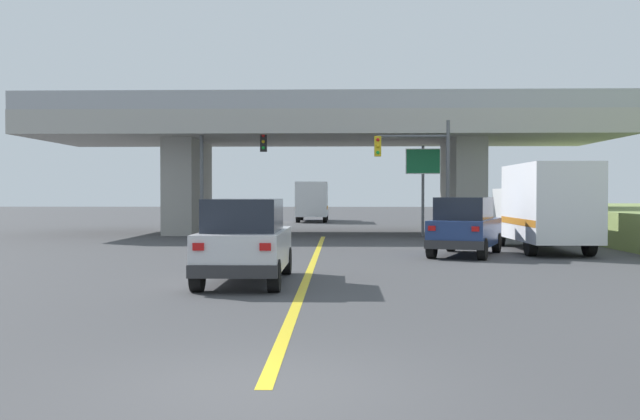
{
  "coord_description": "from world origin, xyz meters",
  "views": [
    {
      "loc": [
        0.84,
        -7.99,
        2.15
      ],
      "look_at": [
        0.05,
        21.01,
        1.5
      ],
      "focal_mm": 41.49,
      "sensor_mm": 36.0,
      "label": 1
    }
  ],
  "objects_px": {
    "semi_truck_distant": "(312,201)",
    "suv_crossing": "(465,226)",
    "suv_lead": "(245,241)",
    "traffic_signal_farside": "(223,161)",
    "box_truck": "(544,206)",
    "highway_sign": "(423,169)",
    "traffic_signal_nearside": "(423,164)"
  },
  "relations": [
    {
      "from": "box_truck",
      "to": "traffic_signal_nearside",
      "type": "distance_m",
      "value": 8.57
    },
    {
      "from": "suv_lead",
      "to": "traffic_signal_farside",
      "type": "bearing_deg",
      "value": 100.66
    },
    {
      "from": "traffic_signal_farside",
      "to": "semi_truck_distant",
      "type": "relative_size",
      "value": 0.82
    },
    {
      "from": "traffic_signal_nearside",
      "to": "highway_sign",
      "type": "distance_m",
      "value": 1.81
    },
    {
      "from": "suv_crossing",
      "to": "highway_sign",
      "type": "relative_size",
      "value": 1.04
    },
    {
      "from": "suv_lead",
      "to": "semi_truck_distant",
      "type": "relative_size",
      "value": 0.64
    },
    {
      "from": "suv_lead",
      "to": "traffic_signal_nearside",
      "type": "bearing_deg",
      "value": 70.45
    },
    {
      "from": "suv_lead",
      "to": "semi_truck_distant",
      "type": "xyz_separation_m",
      "value": [
        0.16,
        39.0,
        0.58
      ]
    },
    {
      "from": "box_truck",
      "to": "traffic_signal_nearside",
      "type": "relative_size",
      "value": 1.29
    },
    {
      "from": "box_truck",
      "to": "semi_truck_distant",
      "type": "xyz_separation_m",
      "value": [
        -9.67,
        29.13,
        -0.08
      ]
    },
    {
      "from": "traffic_signal_nearside",
      "to": "traffic_signal_farside",
      "type": "relative_size",
      "value": 0.94
    },
    {
      "from": "semi_truck_distant",
      "to": "suv_crossing",
      "type": "bearing_deg",
      "value": -78.29
    },
    {
      "from": "suv_lead",
      "to": "traffic_signal_farside",
      "type": "height_order",
      "value": "traffic_signal_farside"
    },
    {
      "from": "box_truck",
      "to": "highway_sign",
      "type": "xyz_separation_m",
      "value": [
        -3.43,
        9.3,
        1.68
      ]
    },
    {
      "from": "traffic_signal_farside",
      "to": "semi_truck_distant",
      "type": "bearing_deg",
      "value": 80.12
    },
    {
      "from": "suv_lead",
      "to": "traffic_signal_farside",
      "type": "distance_m",
      "value": 18.82
    },
    {
      "from": "highway_sign",
      "to": "semi_truck_distant",
      "type": "bearing_deg",
      "value": 107.46
    },
    {
      "from": "suv_crossing",
      "to": "highway_sign",
      "type": "bearing_deg",
      "value": 110.82
    },
    {
      "from": "box_truck",
      "to": "highway_sign",
      "type": "relative_size",
      "value": 1.59
    },
    {
      "from": "suv_crossing",
      "to": "box_truck",
      "type": "relative_size",
      "value": 0.66
    },
    {
      "from": "box_truck",
      "to": "traffic_signal_farside",
      "type": "xyz_separation_m",
      "value": [
        -13.27,
        8.43,
        2.07
      ]
    },
    {
      "from": "suv_lead",
      "to": "suv_crossing",
      "type": "height_order",
      "value": "same"
    },
    {
      "from": "box_truck",
      "to": "traffic_signal_nearside",
      "type": "height_order",
      "value": "traffic_signal_nearside"
    },
    {
      "from": "suv_lead",
      "to": "traffic_signal_farside",
      "type": "relative_size",
      "value": 0.79
    },
    {
      "from": "box_truck",
      "to": "traffic_signal_farside",
      "type": "distance_m",
      "value": 15.86
    },
    {
      "from": "highway_sign",
      "to": "semi_truck_distant",
      "type": "distance_m",
      "value": 20.86
    },
    {
      "from": "box_truck",
      "to": "highway_sign",
      "type": "height_order",
      "value": "highway_sign"
    },
    {
      "from": "box_truck",
      "to": "highway_sign",
      "type": "bearing_deg",
      "value": 110.23
    },
    {
      "from": "suv_crossing",
      "to": "semi_truck_distant",
      "type": "relative_size",
      "value": 0.65
    },
    {
      "from": "suv_lead",
      "to": "semi_truck_distant",
      "type": "height_order",
      "value": "semi_truck_distant"
    },
    {
      "from": "traffic_signal_farside",
      "to": "highway_sign",
      "type": "xyz_separation_m",
      "value": [
        9.84,
        0.87,
        -0.39
      ]
    },
    {
      "from": "suv_lead",
      "to": "highway_sign",
      "type": "xyz_separation_m",
      "value": [
        6.4,
        19.17,
        2.34
      ]
    }
  ]
}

